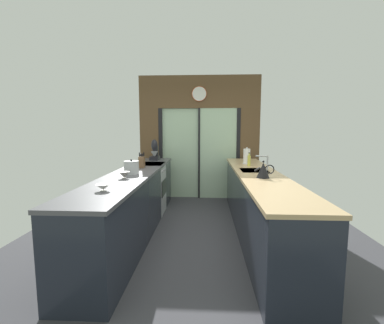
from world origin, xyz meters
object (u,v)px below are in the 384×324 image
Objects in this scene: mixing_bowl_far at (124,175)px; stand_mixer at (155,152)px; stock_pot at (131,167)px; paper_towel_roll at (247,156)px; knife_block at (142,162)px; soap_bottle at (249,160)px; oven_range at (148,188)px; kettle at (263,170)px; mixing_bowl_near at (103,187)px.

stand_mixer reaches higher than mixing_bowl_far.
paper_towel_roll is (1.78, 1.19, 0.04)m from stock_pot.
soap_bottle is (1.78, 0.31, 0.00)m from knife_block.
paper_towel_roll reaches higher than soap_bottle.
stand_mixer reaches higher than oven_range.
kettle is at bearing -36.76° from oven_range.
mixing_bowl_far reaches higher than oven_range.
paper_towel_roll is (1.80, 0.06, 0.60)m from oven_range.
knife_block is 1.11× the size of soap_bottle.
mixing_bowl_far is (-0.00, 0.70, 0.01)m from mixing_bowl_near.
soap_bottle is 0.28m from paper_towel_roll.
stand_mixer is at bearing 156.17° from soap_bottle.
mixing_bowl_far is 0.57× the size of knife_block.
soap_bottle is (1.80, -0.21, 0.56)m from oven_range.
stock_pot is 2.00m from soap_bottle.
kettle reaches higher than oven_range.
oven_range is at bearing 90.49° from mixing_bowl_near.
kettle is (1.78, -1.92, -0.06)m from stand_mixer.
soap_bottle is (-0.00, 1.13, -0.00)m from kettle.
mixing_bowl_near is 2.75m from stand_mixer.
stand_mixer is 1.71m from stock_pot.
mixing_bowl_far is 2.18m from soap_bottle.
mixing_bowl_far is at bearing 90.00° from mixing_bowl_near.
soap_bottle is (1.78, 1.26, 0.05)m from mixing_bowl_far.
knife_block is (0.00, 1.65, 0.06)m from mixing_bowl_near.
oven_range is 1.26m from stock_pot.
oven_range is at bearing 90.93° from stock_pot.
soap_bottle is at bearing 47.76° from mixing_bowl_near.
soap_bottle is (1.78, -0.79, -0.07)m from stand_mixer.
stock_pot is at bearing -90.00° from stand_mixer.
stand_mixer is at bearing 163.94° from paper_towel_roll.
stand_mixer is 1.83× the size of soap_bottle.
knife_block is 1.21× the size of stock_pot.
mixing_bowl_far is 2.05m from stand_mixer.
stand_mixer is 1.85m from paper_towel_roll.
stock_pot is (-0.00, -1.71, -0.07)m from stand_mixer.
oven_range is 4.02× the size of soap_bottle.
stock_pot is (-0.00, -0.61, -0.00)m from knife_block.
soap_bottle is at bearing 27.34° from stock_pot.
stock_pot is 0.69× the size of paper_towel_roll.
mixing_bowl_near is 2.65m from soap_bottle.
mixing_bowl_near is at bearing -155.13° from kettle.
stock_pot is at bearing 90.00° from mixing_bowl_far.
stock_pot is at bearing -146.15° from paper_towel_roll.
mixing_bowl_far is 0.48× the size of paper_towel_roll.
paper_towel_roll reaches higher than stock_pot.
soap_bottle is 0.76× the size of paper_towel_roll.
knife_block is 1.81m from soap_bottle.
mixing_bowl_near is 1.04m from stock_pot.
soap_bottle is at bearing -90.00° from paper_towel_roll.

